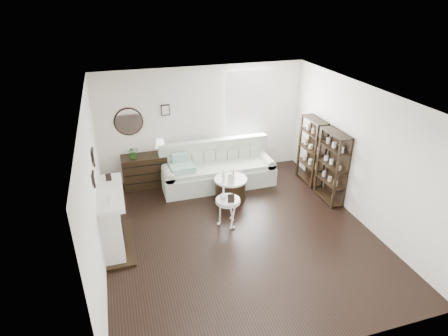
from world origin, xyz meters
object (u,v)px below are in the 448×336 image
object	(u,v)px
drum_table	(231,188)
sofa	(217,171)
dresser	(148,171)
pedestal_table	(228,201)

from	to	relation	value
drum_table	sofa	bearing A→B (deg)	96.51
dresser	pedestal_table	bearing A→B (deg)	-57.81
dresser	drum_table	xyz separation A→B (m)	(1.69, -1.16, -0.13)
sofa	drum_table	xyz separation A→B (m)	(0.09, -0.77, -0.08)
pedestal_table	sofa	bearing A→B (deg)	81.09
sofa	dresser	distance (m)	1.65
dresser	drum_table	distance (m)	2.06
drum_table	pedestal_table	bearing A→B (deg)	-110.69
dresser	pedestal_table	distance (m)	2.50
drum_table	pedestal_table	xyz separation A→B (m)	(-0.36, -0.95, 0.28)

